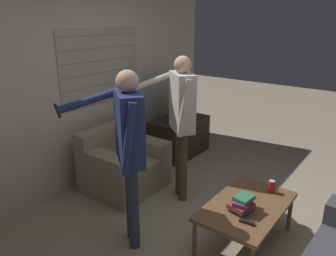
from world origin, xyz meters
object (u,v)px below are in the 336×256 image
(armchair_beige, at_px, (122,165))
(spare_remote, at_px, (247,222))
(tv, at_px, (179,103))
(soda_can, at_px, (271,186))
(person_right_standing, at_px, (181,112))
(book_stack, at_px, (242,204))
(coffee_table, at_px, (247,208))
(person_left_standing, at_px, (128,139))

(armchair_beige, height_order, spare_remote, armchair_beige)
(armchair_beige, xyz_separation_m, tv, (1.32, 0.05, 0.54))
(armchair_beige, xyz_separation_m, soda_can, (0.27, -1.84, 0.19))
(tv, distance_m, soda_can, 2.20)
(tv, bearing_deg, person_right_standing, 4.57)
(spare_remote, bearing_deg, book_stack, 32.31)
(person_right_standing, relative_size, spare_remote, 12.86)
(person_right_standing, bearing_deg, tv, -14.85)
(armchair_beige, distance_m, book_stack, 1.78)
(armchair_beige, bearing_deg, book_stack, 81.83)
(soda_can, xyz_separation_m, spare_remote, (-0.64, -0.03, -0.05))
(coffee_table, bearing_deg, person_left_standing, 125.72)
(armchair_beige, height_order, person_right_standing, person_right_standing)
(book_stack, distance_m, spare_remote, 0.20)
(tv, relative_size, book_stack, 2.98)
(person_right_standing, bearing_deg, person_left_standing, 135.81)
(person_left_standing, xyz_separation_m, soda_can, (1.00, -0.99, -0.59))
(tv, bearing_deg, armchair_beige, -29.30)
(book_stack, height_order, spare_remote, book_stack)
(person_right_standing, bearing_deg, coffee_table, -159.51)
(person_left_standing, distance_m, book_stack, 1.18)
(person_right_standing, xyz_separation_m, spare_remote, (-0.61, -1.13, -0.64))
(armchair_beige, bearing_deg, person_right_standing, 106.92)
(tv, xyz_separation_m, person_right_standing, (-1.08, -0.79, 0.24))
(soda_can, relative_size, spare_remote, 0.94)
(tv, xyz_separation_m, book_stack, (-1.55, -1.81, -0.34))
(person_right_standing, height_order, book_stack, person_right_standing)
(coffee_table, distance_m, soda_can, 0.39)
(tv, relative_size, spare_remote, 5.99)
(coffee_table, relative_size, spare_remote, 7.67)
(tv, xyz_separation_m, person_left_standing, (-2.06, -0.91, 0.23))
(person_left_standing, bearing_deg, spare_remote, -123.28)
(spare_remote, bearing_deg, soda_can, -3.13)
(person_left_standing, relative_size, soda_can, 13.48)
(coffee_table, bearing_deg, armchair_beige, 86.80)
(coffee_table, bearing_deg, soda_can, -14.45)
(person_right_standing, relative_size, book_stack, 6.39)
(person_left_standing, bearing_deg, book_stack, -113.11)
(person_right_standing, xyz_separation_m, book_stack, (-0.46, -1.02, -0.58))
(armchair_beige, distance_m, coffee_table, 1.75)
(book_stack, bearing_deg, tv, 49.51)
(book_stack, xyz_separation_m, spare_remote, (-0.15, -0.12, -0.06))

